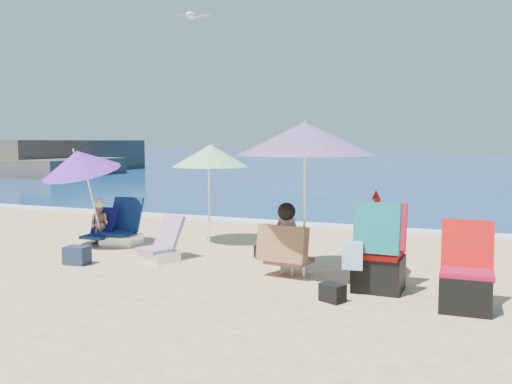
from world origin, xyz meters
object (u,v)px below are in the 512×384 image
at_px(furled_umbrella, 376,229).
at_px(camp_chair_right, 377,258).
at_px(camp_chair_left, 466,284).
at_px(umbrella_striped, 210,156).
at_px(person_center, 286,241).
at_px(chair_rainbow, 161,248).
at_px(umbrella_blue, 80,162).
at_px(umbrella_turquoise, 305,139).
at_px(seagull, 192,15).
at_px(person_left, 100,224).
at_px(chair_navy, 122,232).

xyz_separation_m(furled_umbrella, camp_chair_right, (0.17, -0.80, -0.24)).
bearing_deg(camp_chair_left, umbrella_striped, 151.42).
relative_size(camp_chair_right, person_center, 1.11).
distance_m(chair_rainbow, person_center, 2.17).
distance_m(umbrella_blue, chair_rainbow, 2.24).
distance_m(umbrella_turquoise, chair_rainbow, 2.95).
distance_m(umbrella_turquoise, seagull, 4.17).
bearing_deg(umbrella_striped, camp_chair_left, -28.58).
relative_size(umbrella_turquoise, furled_umbrella, 1.82).
relative_size(umbrella_turquoise, person_center, 2.12).
relative_size(camp_chair_left, camp_chair_right, 0.86).
relative_size(person_left, seagull, 1.22).
height_order(umbrella_striped, person_center, umbrella_striped).
xyz_separation_m(umbrella_blue, camp_chair_right, (5.22, -0.76, -1.09)).
distance_m(camp_chair_left, person_center, 2.43).
distance_m(chair_navy, person_left, 0.41).
relative_size(umbrella_striped, camp_chair_left, 1.86).
height_order(umbrella_turquoise, chair_rainbow, umbrella_turquoise).
bearing_deg(furled_umbrella, person_left, 176.01).
bearing_deg(umbrella_turquoise, camp_chair_left, -17.60).
xyz_separation_m(furled_umbrella, person_left, (-4.97, 0.35, -0.27)).
height_order(umbrella_turquoise, chair_navy, umbrella_turquoise).
bearing_deg(seagull, camp_chair_left, -28.76).
height_order(camp_chair_left, camp_chair_right, camp_chair_right).
relative_size(umbrella_striped, seagull, 2.65).
xyz_separation_m(umbrella_blue, person_left, (0.08, 0.38, -1.11)).
bearing_deg(umbrella_turquoise, umbrella_striped, 143.25).
bearing_deg(umbrella_turquoise, furled_umbrella, 33.14).
bearing_deg(umbrella_striped, umbrella_turquoise, -36.75).
bearing_deg(umbrella_striped, umbrella_blue, -146.92).
relative_size(chair_navy, person_center, 0.81).
relative_size(umbrella_blue, furled_umbrella, 1.54).
bearing_deg(person_left, umbrella_turquoise, -12.36).
relative_size(chair_rainbow, seagull, 1.08).
bearing_deg(seagull, umbrella_turquoise, -35.61).
relative_size(umbrella_turquoise, camp_chair_left, 2.22).
distance_m(umbrella_turquoise, umbrella_blue, 4.25).
distance_m(umbrella_blue, camp_chair_left, 6.49).
xyz_separation_m(furled_umbrella, chair_navy, (-4.65, 0.54, -0.43)).
bearing_deg(seagull, person_left, -137.84).
bearing_deg(umbrella_blue, umbrella_striped, 33.08).
relative_size(umbrella_striped, camp_chair_right, 1.61).
relative_size(furled_umbrella, person_center, 1.16).
bearing_deg(chair_rainbow, seagull, 103.90).
height_order(camp_chair_left, seagull, seagull).
xyz_separation_m(camp_chair_right, person_center, (-1.29, 0.25, 0.09)).
bearing_deg(chair_navy, camp_chair_left, -16.66).
relative_size(chair_rainbow, person_center, 0.73).
bearing_deg(camp_chair_right, camp_chair_left, -21.43).
height_order(umbrella_blue, chair_navy, umbrella_blue).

